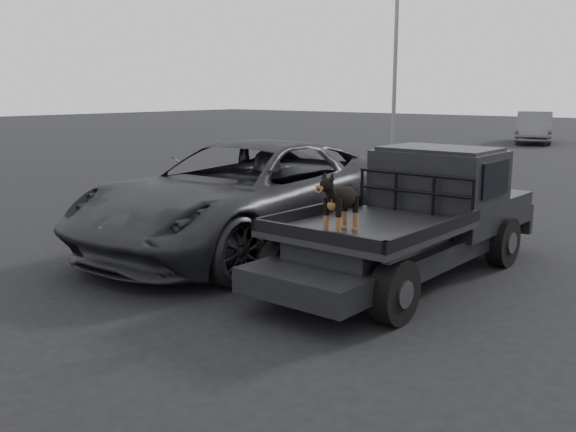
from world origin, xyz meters
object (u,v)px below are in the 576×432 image
Objects in this scene: dog at (341,203)px; parked_suv at (246,195)px; flatbed_ute at (405,246)px; distant_car_a at (534,127)px.

parked_suv is at bearing 154.11° from dog.
dog is (-0.06, -1.51, 0.83)m from flatbed_ute.
flatbed_ute is 7.30× the size of dog.
parked_suv is (-2.93, 1.42, -0.39)m from dog.
flatbed_ute is 1.73m from dog.
parked_suv is 25.57m from distant_car_a.
dog is 3.29m from parked_suv.
flatbed_ute is 26.11m from distant_car_a.
dog is at bearing -94.17° from distant_car_a.
flatbed_ute is at bearing -93.21° from distant_car_a.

